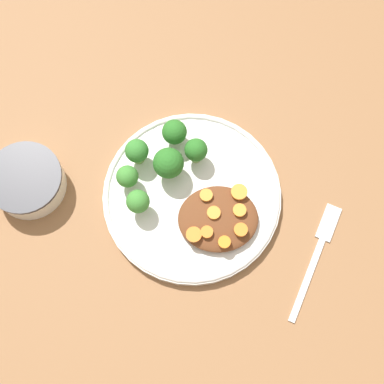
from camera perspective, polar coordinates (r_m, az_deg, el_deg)
name	(u,v)px	position (r m, az deg, el deg)	size (l,w,h in m)	color
ground_plane	(192,198)	(0.84, 0.00, -0.64)	(4.00, 4.00, 0.00)	#8C603D
plate	(192,196)	(0.83, 0.00, -0.42)	(0.28, 0.28, 0.02)	silver
dip_bowl	(27,181)	(0.86, -17.22, 1.16)	(0.12, 0.12, 0.05)	white
stew_mound	(218,219)	(0.80, 2.80, -2.87)	(0.12, 0.10, 0.02)	brown
broccoli_floret_0	(196,151)	(0.81, 0.43, 4.44)	(0.04, 0.04, 0.05)	#7FA85B
broccoli_floret_1	(168,163)	(0.80, -2.53, 3.06)	(0.05, 0.05, 0.06)	#759E51
broccoli_floret_2	(127,177)	(0.81, -6.91, 1.63)	(0.03, 0.03, 0.05)	#7FA85B
broccoli_floret_3	(137,152)	(0.82, -5.89, 4.31)	(0.04, 0.04, 0.05)	#7FA85B
broccoli_floret_4	(138,202)	(0.79, -5.78, -1.04)	(0.04, 0.04, 0.05)	#759E51
broccoli_floret_5	(174,132)	(0.83, -1.89, 6.38)	(0.04, 0.04, 0.05)	#7FA85B
carrot_slice_0	(206,195)	(0.80, 1.52, -0.34)	(0.02, 0.02, 0.00)	orange
carrot_slice_1	(191,235)	(0.78, -0.07, -4.57)	(0.02, 0.02, 0.00)	orange
carrot_slice_2	(240,210)	(0.79, 5.09, -1.96)	(0.02, 0.02, 0.01)	orange
carrot_slice_3	(241,230)	(0.79, 5.22, -4.04)	(0.02, 0.02, 0.01)	orange
carrot_slice_4	(224,242)	(0.78, 3.47, -5.35)	(0.02, 0.02, 0.00)	orange
carrot_slice_5	(239,192)	(0.80, 5.05, 0.00)	(0.02, 0.02, 0.01)	orange
carrot_slice_6	(214,213)	(0.79, 2.33, -2.22)	(0.02, 0.02, 0.00)	orange
carrot_slice_7	(207,232)	(0.78, 1.60, -4.28)	(0.02, 0.02, 0.00)	orange
fork	(318,250)	(0.84, 13.32, -6.06)	(0.10, 0.18, 0.01)	silver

